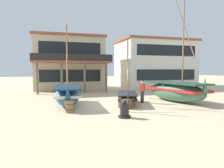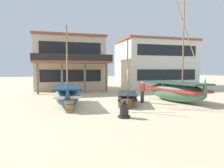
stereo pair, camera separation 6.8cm
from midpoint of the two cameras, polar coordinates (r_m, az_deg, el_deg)
ground_plane at (r=14.54m, az=1.02°, el=-5.78°), size 120.00×120.00×0.00m
fishing_boat_near_left at (r=14.69m, az=-12.30°, el=-2.89°), size 1.98×4.89×5.38m
fishing_boat_centre_large at (r=16.72m, az=16.99°, el=-1.77°), size 3.05×5.72×8.32m
fishing_boat_far_right at (r=14.83m, az=4.12°, el=-3.76°), size 2.39×3.72×4.44m
fisherman_by_hull at (r=15.50m, az=8.22°, el=-2.09°), size 0.38×0.42×1.68m
capstan_winch at (r=10.78m, az=3.29°, el=-7.37°), size 0.66×0.66×0.91m
wooden_barrel at (r=12.22m, az=-11.76°, el=-6.10°), size 0.56×0.56×0.70m
cargo_crate at (r=13.38m, az=3.92°, el=-5.27°), size 1.04×1.04×0.64m
harbor_building_main at (r=27.51m, az=-11.99°, el=5.73°), size 8.66×9.37×6.63m
harbor_building_annex at (r=31.27m, az=11.54°, el=5.60°), size 10.67×7.12×6.70m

